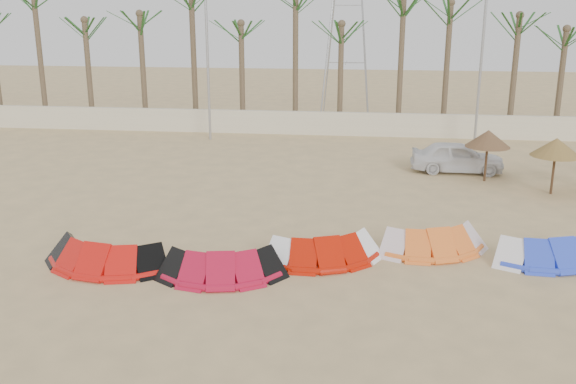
# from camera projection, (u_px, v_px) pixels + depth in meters

# --- Properties ---
(ground) EXTENTS (120.00, 120.00, 0.00)m
(ground) POSITION_uv_depth(u_px,v_px,m) (257.00, 316.00, 15.14)
(ground) COLOR tan
(ground) RESTS_ON ground
(boundary_wall) EXTENTS (60.00, 0.30, 1.30)m
(boundary_wall) POSITION_uv_depth(u_px,v_px,m) (323.00, 123.00, 35.90)
(boundary_wall) COLOR beige
(boundary_wall) RESTS_ON ground
(palm_line) EXTENTS (52.00, 4.00, 7.70)m
(palm_line) POSITION_uv_depth(u_px,v_px,m) (339.00, 16.00, 35.62)
(palm_line) COLOR brown
(palm_line) RESTS_ON ground
(lamp_b) EXTENTS (1.25, 0.14, 11.00)m
(lamp_b) POSITION_uv_depth(u_px,v_px,m) (207.00, 30.00, 33.26)
(lamp_b) COLOR #A5A8AD
(lamp_b) RESTS_ON ground
(lamp_c) EXTENTS (1.25, 0.14, 11.00)m
(lamp_c) POSITION_uv_depth(u_px,v_px,m) (484.00, 32.00, 31.60)
(lamp_c) COLOR #A5A8AD
(lamp_c) RESTS_ON ground
(pylon) EXTENTS (3.00, 3.00, 14.00)m
(pylon) POSITION_uv_depth(u_px,v_px,m) (345.00, 117.00, 41.68)
(pylon) COLOR #A5A8AD
(pylon) RESTS_ON ground
(kite_red_left) EXTENTS (3.80, 2.03, 0.90)m
(kite_red_left) POSITION_uv_depth(u_px,v_px,m) (109.00, 250.00, 18.02)
(kite_red_left) COLOR red
(kite_red_left) RESTS_ON ground
(kite_red_mid) EXTENTS (3.52, 2.02, 0.90)m
(kite_red_mid) POSITION_uv_depth(u_px,v_px,m) (224.00, 260.00, 17.35)
(kite_red_mid) COLOR #AF0E2C
(kite_red_mid) RESTS_ON ground
(kite_red_right) EXTENTS (3.73, 2.50, 0.90)m
(kite_red_right) POSITION_uv_depth(u_px,v_px,m) (325.00, 245.00, 18.43)
(kite_red_right) COLOR #BA1403
(kite_red_right) RESTS_ON ground
(kite_orange) EXTENTS (3.60, 2.42, 0.90)m
(kite_orange) POSITION_uv_depth(u_px,v_px,m) (434.00, 236.00, 19.10)
(kite_orange) COLOR orange
(kite_orange) RESTS_ON ground
(kite_blue) EXTENTS (3.77, 2.41, 0.90)m
(kite_blue) POSITION_uv_depth(u_px,v_px,m) (552.00, 245.00, 18.40)
(kite_blue) COLOR blue
(kite_blue) RESTS_ON ground
(parasol_left) EXTENTS (1.83, 1.83, 2.15)m
(parasol_left) POSITION_uv_depth(u_px,v_px,m) (488.00, 139.00, 26.16)
(parasol_left) COLOR #4C331E
(parasol_left) RESTS_ON ground
(parasol_right) EXTENTS (1.88, 1.88, 2.20)m
(parasol_right) POSITION_uv_depth(u_px,v_px,m) (556.00, 147.00, 24.34)
(parasol_right) COLOR #4C331E
(parasol_right) RESTS_ON ground
(car) EXTENTS (3.98, 1.64, 1.35)m
(car) POSITION_uv_depth(u_px,v_px,m) (457.00, 157.00, 27.90)
(car) COLOR white
(car) RESTS_ON ground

